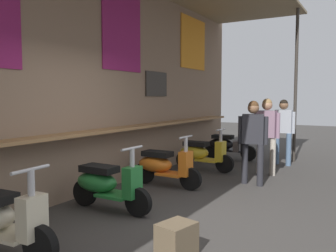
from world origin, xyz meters
TOP-DOWN VIEW (x-y plane):
  - ground_plane at (0.00, 0.00)m, footprint 36.85×36.85m
  - market_stall_facade at (0.00, 1.84)m, footprint 13.16×2.78m
  - scooter_green at (0.00, 1.08)m, footprint 0.46×1.40m
  - scooter_orange at (1.63, 1.08)m, footprint 0.46×1.40m
  - scooter_yellow at (3.31, 1.08)m, footprint 0.46×1.40m
  - scooter_black at (4.97, 1.08)m, footprint 0.48×1.40m
  - shopper_with_handbag at (2.57, -0.31)m, footprint 0.37×0.64m
  - shopper_browsing at (4.91, -0.38)m, footprint 0.23×0.55m
  - shopper_passing at (3.60, -0.30)m, footprint 0.27×0.65m
  - merchandise_crate at (-0.81, -0.55)m, footprint 0.44×0.38m

SIDE VIEW (x-z plane):
  - ground_plane at x=0.00m, z-range 0.00..0.00m
  - merchandise_crate at x=-0.81m, z-range 0.00..0.35m
  - scooter_green at x=0.00m, z-range -0.10..0.87m
  - scooter_orange at x=1.63m, z-range -0.10..0.87m
  - scooter_yellow at x=3.31m, z-range -0.10..0.87m
  - scooter_black at x=4.97m, z-range -0.10..0.87m
  - shopper_with_handbag at x=2.57m, z-range 0.16..1.75m
  - shopper_browsing at x=4.91m, z-range 0.18..1.78m
  - shopper_passing at x=3.60m, z-range 0.17..1.80m
  - market_stall_facade at x=0.00m, z-range 0.24..4.22m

